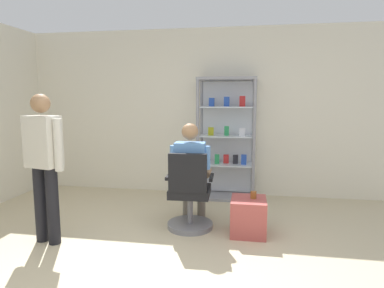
{
  "coord_description": "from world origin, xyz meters",
  "views": [
    {
      "loc": [
        0.73,
        -2.47,
        1.58
      ],
      "look_at": [
        0.03,
        1.69,
        1.0
      ],
      "focal_mm": 31.02,
      "sensor_mm": 36.0,
      "label": 1
    }
  ],
  "objects_px": {
    "office_chair": "(189,198)",
    "standing_customer": "(44,159)",
    "display_cabinet_main": "(226,138)",
    "tea_glass": "(253,195)",
    "seated_shopkeeper": "(191,169)",
    "storage_crate": "(248,216)"
  },
  "relations": [
    {
      "from": "office_chair",
      "to": "standing_customer",
      "type": "distance_m",
      "value": 1.69
    },
    {
      "from": "display_cabinet_main",
      "to": "tea_glass",
      "type": "bearing_deg",
      "value": -73.85
    },
    {
      "from": "display_cabinet_main",
      "to": "seated_shopkeeper",
      "type": "relative_size",
      "value": 1.47
    },
    {
      "from": "office_chair",
      "to": "seated_shopkeeper",
      "type": "xyz_separation_m",
      "value": [
        -0.01,
        0.16,
        0.32
      ]
    },
    {
      "from": "tea_glass",
      "to": "standing_customer",
      "type": "bearing_deg",
      "value": -164.49
    },
    {
      "from": "office_chair",
      "to": "standing_customer",
      "type": "relative_size",
      "value": 0.59
    },
    {
      "from": "storage_crate",
      "to": "standing_customer",
      "type": "distance_m",
      "value": 2.38
    },
    {
      "from": "standing_customer",
      "to": "storage_crate",
      "type": "bearing_deg",
      "value": 15.32
    },
    {
      "from": "office_chair",
      "to": "seated_shopkeeper",
      "type": "relative_size",
      "value": 0.74
    },
    {
      "from": "display_cabinet_main",
      "to": "office_chair",
      "type": "height_order",
      "value": "display_cabinet_main"
    },
    {
      "from": "display_cabinet_main",
      "to": "storage_crate",
      "type": "height_order",
      "value": "display_cabinet_main"
    },
    {
      "from": "display_cabinet_main",
      "to": "office_chair",
      "type": "relative_size",
      "value": 1.98
    },
    {
      "from": "office_chair",
      "to": "standing_customer",
      "type": "bearing_deg",
      "value": -157.45
    },
    {
      "from": "tea_glass",
      "to": "standing_customer",
      "type": "xyz_separation_m",
      "value": [
        -2.24,
        -0.62,
        0.47
      ]
    },
    {
      "from": "seated_shopkeeper",
      "to": "standing_customer",
      "type": "height_order",
      "value": "standing_customer"
    },
    {
      "from": "display_cabinet_main",
      "to": "office_chair",
      "type": "bearing_deg",
      "value": -103.6
    },
    {
      "from": "seated_shopkeeper",
      "to": "tea_glass",
      "type": "xyz_separation_m",
      "value": [
        0.76,
        -0.16,
        -0.25
      ]
    },
    {
      "from": "storage_crate",
      "to": "display_cabinet_main",
      "type": "bearing_deg",
      "value": 103.92
    },
    {
      "from": "seated_shopkeeper",
      "to": "tea_glass",
      "type": "distance_m",
      "value": 0.82
    },
    {
      "from": "office_chair",
      "to": "tea_glass",
      "type": "height_order",
      "value": "office_chair"
    },
    {
      "from": "display_cabinet_main",
      "to": "tea_glass",
      "type": "distance_m",
      "value": 1.56
    },
    {
      "from": "tea_glass",
      "to": "standing_customer",
      "type": "distance_m",
      "value": 2.37
    }
  ]
}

